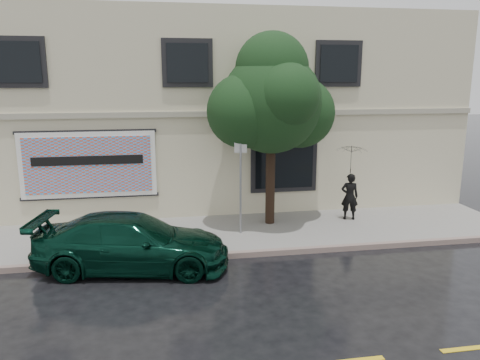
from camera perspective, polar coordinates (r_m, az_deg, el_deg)
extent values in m
plane|color=black|center=(11.33, -4.20, -12.49)|extent=(90.00, 90.00, 0.00)
cube|color=gray|center=(14.30, -5.51, -6.76)|extent=(20.00, 3.50, 0.15)
cube|color=slate|center=(12.67, -4.89, -9.34)|extent=(20.00, 0.18, 0.16)
cube|color=beige|center=(19.29, -7.05, 8.59)|extent=(20.00, 8.00, 7.00)
cube|color=#9E9984|center=(15.26, -6.29, 7.99)|extent=(20.00, 0.12, 0.18)
cube|color=black|center=(15.99, 5.38, 2.25)|extent=(2.30, 0.10, 2.10)
cube|color=black|center=(15.94, 5.44, 2.21)|extent=(2.00, 0.05, 1.80)
cube|color=black|center=(15.67, -25.48, 12.86)|extent=(1.30, 0.05, 1.20)
cube|color=black|center=(15.16, -6.42, 14.01)|extent=(1.30, 0.05, 1.20)
cube|color=black|center=(16.26, 11.99, 13.71)|extent=(1.30, 0.05, 1.20)
cube|color=white|center=(15.57, -17.98, 1.78)|extent=(4.20, 0.06, 2.10)
cube|color=#D6502F|center=(15.53, -18.00, 1.75)|extent=(3.90, 0.04, 1.80)
cube|color=black|center=(15.81, -17.71, -1.94)|extent=(4.30, 0.10, 0.10)
cube|color=black|center=(15.45, -18.23, 5.63)|extent=(4.30, 0.10, 0.10)
cube|color=black|center=(15.47, -18.05, 2.28)|extent=(3.40, 0.02, 0.28)
imported|color=black|center=(12.16, -13.00, -7.43)|extent=(5.10, 2.90, 1.40)
imported|color=black|center=(15.81, 13.22, -1.96)|extent=(0.64, 0.50, 1.55)
imported|color=black|center=(15.57, 13.43, 2.20)|extent=(1.36, 1.36, 0.79)
cylinder|color=black|center=(14.89, 3.71, -0.23)|extent=(0.29, 0.29, 2.71)
sphere|color=black|center=(14.55, 3.85, 9.36)|extent=(3.10, 3.10, 3.10)
cylinder|color=gray|center=(13.85, 0.07, -0.60)|extent=(0.06, 0.06, 2.98)
cube|color=silver|center=(13.62, 0.07, 4.34)|extent=(0.37, 0.06, 0.48)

